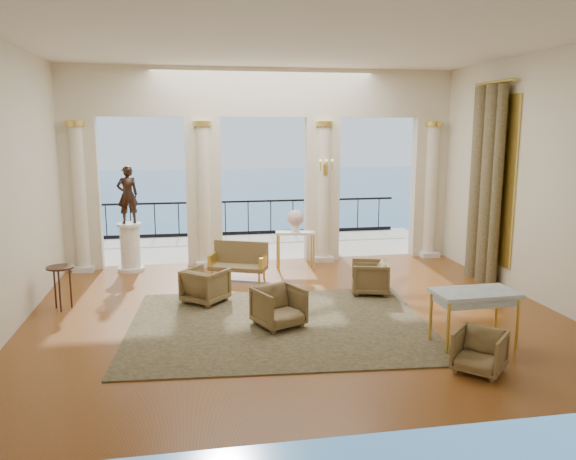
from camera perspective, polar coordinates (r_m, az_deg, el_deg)
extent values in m
plane|color=#4D2B0C|center=(9.85, 0.69, -8.35)|extent=(9.00, 9.00, 0.00)
plane|color=beige|center=(5.53, 8.59, 0.81)|extent=(9.00, 0.00, 9.00)
plane|color=beige|center=(9.60, -26.75, 3.82)|extent=(0.00, 8.00, 8.00)
plane|color=beige|center=(11.14, 24.18, 4.77)|extent=(0.00, 8.00, 8.00)
plane|color=white|center=(9.43, 0.75, 18.54)|extent=(9.00, 9.00, 0.00)
cube|color=#F2E7C5|center=(13.15, -2.54, 13.78)|extent=(9.00, 0.30, 1.10)
cube|color=#F2E7C5|center=(13.30, -20.28, 3.41)|extent=(0.80, 0.30, 3.40)
cylinder|color=#F2E7C5|center=(13.13, -20.38, 2.88)|extent=(0.28, 0.28, 3.20)
cylinder|color=gold|center=(13.04, -20.84, 10.08)|extent=(0.40, 0.40, 0.12)
cube|color=silver|center=(13.40, -19.97, -3.66)|extent=(0.45, 0.45, 0.12)
cube|color=#F2E7C5|center=(13.10, -8.55, 3.84)|extent=(0.80, 0.30, 3.40)
cylinder|color=#F2E7C5|center=(12.93, -8.52, 3.31)|extent=(0.28, 0.28, 3.20)
cylinder|color=gold|center=(12.84, -8.71, 10.64)|extent=(0.40, 0.40, 0.12)
cube|color=silver|center=(13.20, -8.34, -3.34)|extent=(0.45, 0.45, 0.12)
cube|color=#F2E7C5|center=(13.47, 3.47, 4.11)|extent=(0.80, 0.30, 3.40)
cylinder|color=#F2E7C5|center=(13.31, 3.65, 3.60)|extent=(0.28, 0.28, 3.20)
cylinder|color=gold|center=(13.22, 3.73, 10.72)|extent=(0.40, 0.40, 0.12)
cube|color=silver|center=(13.57, 3.57, -2.87)|extent=(0.45, 0.45, 0.12)
cube|color=#F2E7C5|center=(14.35, 14.03, 4.20)|extent=(0.80, 0.30, 3.40)
cylinder|color=#F2E7C5|center=(14.19, 14.31, 3.72)|extent=(0.28, 0.28, 3.20)
cylinder|color=gold|center=(14.11, 14.62, 10.39)|extent=(0.40, 0.40, 0.12)
cube|color=silver|center=(14.44, 14.04, -2.36)|extent=(0.45, 0.45, 0.12)
cube|color=#B6AE98|center=(15.40, -3.39, -1.70)|extent=(10.00, 3.60, 0.10)
cube|color=black|center=(16.79, -4.08, 2.93)|extent=(9.00, 0.06, 0.06)
cube|color=black|center=(16.94, -4.04, -0.26)|extent=(9.00, 0.06, 0.10)
cylinder|color=black|center=(16.86, -4.06, 1.24)|extent=(0.03, 0.03, 1.00)
cylinder|color=black|center=(16.93, -17.99, 0.80)|extent=(0.03, 0.03, 1.00)
cylinder|color=black|center=(17.77, 9.20, 1.60)|extent=(0.03, 0.03, 1.00)
cylinder|color=#4C3823|center=(16.24, 3.25, 6.59)|extent=(0.20, 0.20, 4.20)
plane|color=#27527D|center=(69.79, -8.67, 2.66)|extent=(160.00, 160.00, 0.00)
cylinder|color=#474126|center=(11.93, 20.47, 4.13)|extent=(0.26, 0.26, 4.00)
cylinder|color=#474126|center=(12.30, 19.25, 4.37)|extent=(0.32, 0.32, 4.00)
cylinder|color=#474126|center=(12.71, 18.42, 4.59)|extent=(0.26, 0.26, 4.00)
cylinder|color=gold|center=(12.32, 20.21, 13.88)|extent=(0.08, 1.40, 0.08)
cube|color=gold|center=(12.40, 20.13, 4.82)|extent=(0.04, 1.60, 3.40)
cube|color=gold|center=(13.11, 3.82, 6.13)|extent=(0.10, 0.04, 0.25)
cylinder|color=gold|center=(13.00, 3.31, 6.54)|extent=(0.02, 0.02, 0.22)
cylinder|color=gold|center=(13.03, 3.91, 6.54)|extent=(0.02, 0.02, 0.22)
cylinder|color=gold|center=(13.06, 4.51, 6.54)|extent=(0.02, 0.02, 0.22)
cube|color=#292F18|center=(9.23, -0.89, -9.58)|extent=(5.08, 4.09, 0.02)
imported|color=#43301B|center=(9.07, -0.93, -7.63)|extent=(0.89, 0.87, 0.71)
imported|color=#43301B|center=(7.88, 18.89, -11.41)|extent=(0.82, 0.82, 0.62)
imported|color=#43301B|center=(10.93, 8.32, -4.63)|extent=(0.80, 0.83, 0.71)
imported|color=#43301B|center=(10.39, -8.39, -5.43)|extent=(0.94, 0.93, 0.71)
cube|color=#43301B|center=(11.86, -5.09, -3.82)|extent=(1.29, 0.91, 0.09)
cube|color=#43301B|center=(12.01, -4.78, -2.25)|extent=(1.13, 0.53, 0.49)
cube|color=gold|center=(12.00, -7.64, -2.92)|extent=(0.25, 0.47, 0.23)
cube|color=gold|center=(11.67, -2.50, -3.22)|extent=(0.25, 0.47, 0.23)
cylinder|color=gold|center=(11.88, -7.72, -4.61)|extent=(0.04, 0.04, 0.22)
cylinder|color=gold|center=(11.58, -2.95, -4.93)|extent=(0.04, 0.04, 0.22)
cylinder|color=gold|center=(12.24, -7.10, -4.16)|extent=(0.04, 0.04, 0.22)
cylinder|color=gold|center=(11.94, -2.45, -4.45)|extent=(0.04, 0.04, 0.22)
cube|color=#9CB1C3|center=(8.65, 18.46, -6.07)|extent=(1.21, 0.68, 0.05)
cylinder|color=gold|center=(8.30, 15.96, -9.60)|extent=(0.05, 0.05, 0.76)
cylinder|color=gold|center=(8.84, 22.27, -8.75)|extent=(0.05, 0.05, 0.76)
cylinder|color=gold|center=(8.75, 14.31, -8.47)|extent=(0.05, 0.05, 0.76)
cylinder|color=gold|center=(9.26, 20.39, -7.75)|extent=(0.05, 0.05, 0.76)
cylinder|color=silver|center=(13.10, -15.63, -3.82)|extent=(0.59, 0.59, 0.08)
cylinder|color=silver|center=(12.99, -15.73, -1.68)|extent=(0.43, 0.43, 0.94)
cylinder|color=silver|center=(12.90, -15.84, 0.54)|extent=(0.55, 0.55, 0.06)
imported|color=black|center=(12.81, -15.99, 3.46)|extent=(0.54, 0.44, 1.27)
cube|color=silver|center=(12.65, 0.76, -0.29)|extent=(0.94, 0.50, 0.05)
cylinder|color=gold|center=(12.62, -1.05, -2.29)|extent=(0.04, 0.04, 0.80)
cylinder|color=gold|center=(12.63, 2.56, -2.29)|extent=(0.04, 0.04, 0.80)
cylinder|color=gold|center=(12.86, -1.02, -2.04)|extent=(0.04, 0.04, 0.80)
cylinder|color=gold|center=(12.87, 2.51, -2.05)|extent=(0.04, 0.04, 0.80)
cylinder|color=white|center=(12.63, 0.76, 0.35)|extent=(0.19, 0.19, 0.24)
sphere|color=#CE8C95|center=(12.60, 0.76, 1.21)|extent=(0.38, 0.38, 0.38)
cylinder|color=black|center=(10.58, -22.14, -3.54)|extent=(0.48, 0.48, 0.03)
cylinder|color=black|center=(10.72, -21.22, -5.45)|extent=(0.03, 0.03, 0.74)
cylinder|color=black|center=(10.78, -22.59, -5.45)|extent=(0.03, 0.03, 0.74)
cylinder|color=black|center=(10.53, -22.18, -5.78)|extent=(0.03, 0.03, 0.74)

